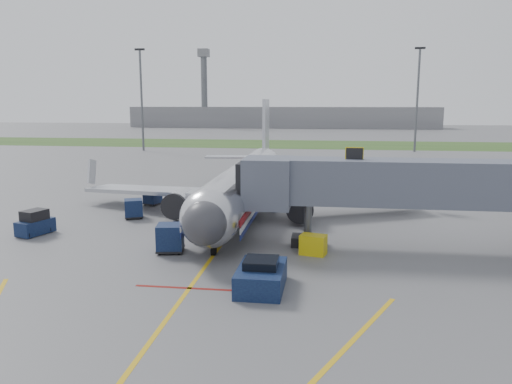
# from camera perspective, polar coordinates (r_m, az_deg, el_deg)

# --- Properties ---
(ground) EXTENTS (400.00, 400.00, 0.00)m
(ground) POSITION_cam_1_polar(r_m,az_deg,el_deg) (31.14, -5.66, -8.26)
(ground) COLOR #565659
(ground) RESTS_ON ground
(grass_strip) EXTENTS (300.00, 25.00, 0.01)m
(grass_strip) POSITION_cam_1_polar(r_m,az_deg,el_deg) (119.31, 4.45, 5.48)
(grass_strip) COLOR #2D4C1E
(grass_strip) RESTS_ON ground
(apron_markings) EXTENTS (21.52, 50.00, 0.01)m
(apron_markings) POSITION_cam_1_polar(r_m,az_deg,el_deg) (24.49, -9.79, -13.63)
(apron_markings) COLOR gold
(apron_markings) RESTS_ON ground
(airliner) EXTENTS (32.10, 35.67, 10.25)m
(airliner) POSITION_cam_1_polar(r_m,az_deg,el_deg) (45.08, -1.22, 1.04)
(airliner) COLOR silver
(airliner) RESTS_ON ground
(jet_bridge) EXTENTS (25.30, 4.00, 6.90)m
(jet_bridge) POSITION_cam_1_polar(r_m,az_deg,el_deg) (34.62, 17.45, 0.82)
(jet_bridge) COLOR slate
(jet_bridge) RESTS_ON ground
(light_mast_left) EXTENTS (2.00, 0.44, 20.40)m
(light_mast_left) POSITION_cam_1_polar(r_m,az_deg,el_deg) (105.41, -12.95, 10.49)
(light_mast_left) COLOR #595B60
(light_mast_left) RESTS_ON ground
(light_mast_right) EXTENTS (2.00, 0.44, 20.40)m
(light_mast_right) POSITION_cam_1_polar(r_m,az_deg,el_deg) (105.25, 17.96, 10.26)
(light_mast_right) COLOR #595B60
(light_mast_right) RESTS_ON ground
(distant_terminal) EXTENTS (120.00, 14.00, 8.00)m
(distant_terminal) POSITION_cam_1_polar(r_m,az_deg,el_deg) (199.51, 2.96, 8.55)
(distant_terminal) COLOR slate
(distant_terminal) RESTS_ON ground
(control_tower) EXTENTS (4.00, 4.00, 30.00)m
(control_tower) POSITION_cam_1_polar(r_m,az_deg,el_deg) (199.46, -5.95, 12.33)
(control_tower) COLOR #595B60
(control_tower) RESTS_ON ground
(pushback_tug) EXTENTS (2.48, 4.01, 1.66)m
(pushback_tug) POSITION_cam_1_polar(r_m,az_deg,el_deg) (27.00, 0.60, -9.59)
(pushback_tug) COLOR #0C1335
(pushback_tug) RESTS_ON ground
(baggage_tug) EXTENTS (2.16, 2.99, 1.89)m
(baggage_tug) POSITION_cam_1_polar(r_m,az_deg,el_deg) (41.12, -23.92, -3.33)
(baggage_tug) COLOR #0C1335
(baggage_tug) RESTS_ON ground
(baggage_cart_a) EXTENTS (1.99, 1.99, 1.64)m
(baggage_cart_a) POSITION_cam_1_polar(r_m,az_deg,el_deg) (44.12, -13.82, -1.86)
(baggage_cart_a) COLOR #0C1335
(baggage_cart_a) RESTS_ON ground
(baggage_cart_b) EXTENTS (2.01, 2.01, 1.87)m
(baggage_cart_b) POSITION_cam_1_polar(r_m,az_deg,el_deg) (33.72, -9.78, -5.21)
(baggage_cart_b) COLOR #0C1335
(baggage_cart_b) RESTS_ON ground
(baggage_cart_c) EXTENTS (1.80, 1.80, 1.51)m
(baggage_cart_c) POSITION_cam_1_polar(r_m,az_deg,el_deg) (49.40, -11.74, -0.58)
(baggage_cart_c) COLOR #0C1335
(baggage_cart_c) RESTS_ON ground
(belt_loader) EXTENTS (1.86, 4.47, 2.13)m
(belt_loader) POSITION_cam_1_polar(r_m,az_deg,el_deg) (41.54, -5.63, -2.78)
(belt_loader) COLOR #0C1335
(belt_loader) RESTS_ON ground
(ground_power_cart) EXTENTS (1.86, 1.47, 1.32)m
(ground_power_cart) POSITION_cam_1_polar(r_m,az_deg,el_deg) (33.01, 6.56, -6.02)
(ground_power_cart) COLOR gold
(ground_power_cart) RESTS_ON ground
(ramp_worker) EXTENTS (0.70, 0.73, 1.67)m
(ramp_worker) POSITION_cam_1_polar(r_m,az_deg,el_deg) (44.05, -8.40, -1.68)
(ramp_worker) COLOR #7EC817
(ramp_worker) RESTS_ON ground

